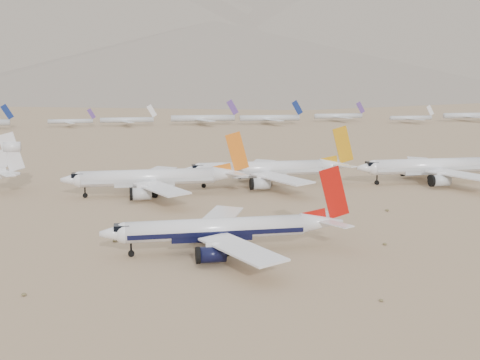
% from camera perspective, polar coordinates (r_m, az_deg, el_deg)
% --- Properties ---
extents(ground, '(7000.00, 7000.00, 0.00)m').
position_cam_1_polar(ground, '(118.95, 3.02, -7.00)').
color(ground, '#957857').
rests_on(ground, ground).
extents(main_airliner, '(47.26, 46.16, 16.68)m').
position_cam_1_polar(main_airliner, '(119.12, -1.27, -4.67)').
color(main_airliner, white).
rests_on(main_airliner, ground).
extents(row2_navy_widebody, '(53.82, 52.63, 19.15)m').
position_cam_1_polar(row2_navy_widebody, '(205.54, 18.32, 1.23)').
color(row2_navy_widebody, white).
rests_on(row2_navy_widebody, ground).
extents(row2_gold_tail, '(52.51, 51.35, 18.70)m').
position_cam_1_polar(row2_gold_tail, '(190.04, 2.72, 1.02)').
color(row2_gold_tail, white).
rests_on(row2_gold_tail, ground).
extents(row2_orange_tail, '(51.28, 50.17, 18.29)m').
position_cam_1_polar(row2_orange_tail, '(176.17, -7.98, 0.20)').
color(row2_orange_tail, white).
rests_on(row2_orange_tail, ground).
extents(distant_storage_row, '(628.77, 60.05, 15.34)m').
position_cam_1_polar(distant_storage_row, '(422.25, -3.69, 5.80)').
color(distant_storage_row, silver).
rests_on(distant_storage_row, ground).
extents(mountain_range, '(7354.00, 3024.00, 470.00)m').
position_cam_1_polar(mountain_range, '(1768.09, -7.76, 14.88)').
color(mountain_range, slate).
rests_on(mountain_range, ground).
extents(foothills, '(4637.50, 1395.00, 155.00)m').
position_cam_1_polar(foothills, '(1331.60, 14.16, 11.03)').
color(foothills, slate).
rests_on(foothills, ground).
extents(desert_scrub, '(247.37, 121.67, 0.63)m').
position_cam_1_polar(desert_scrub, '(92.17, 0.16, -11.93)').
color(desert_scrub, brown).
rests_on(desert_scrub, ground).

